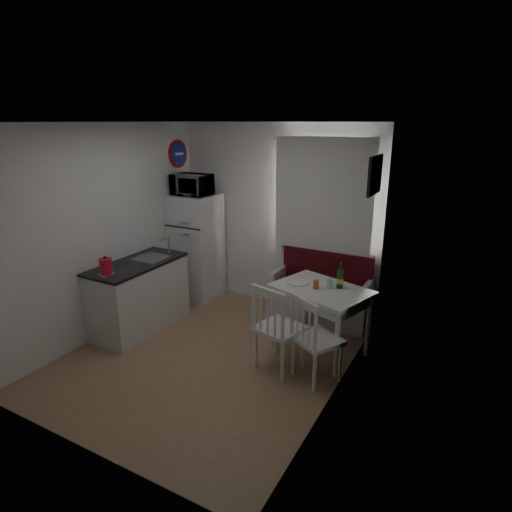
# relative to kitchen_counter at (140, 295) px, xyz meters

# --- Properties ---
(floor) EXTENTS (3.00, 3.50, 0.02)m
(floor) POSITION_rel_kitchen_counter_xyz_m (1.20, -0.16, -0.46)
(floor) COLOR #92724D
(floor) RESTS_ON ground
(ceiling) EXTENTS (3.00, 3.50, 0.02)m
(ceiling) POSITION_rel_kitchen_counter_xyz_m (1.20, -0.16, 2.14)
(ceiling) COLOR white
(ceiling) RESTS_ON wall_back
(wall_back) EXTENTS (3.00, 0.02, 2.60)m
(wall_back) POSITION_rel_kitchen_counter_xyz_m (1.20, 1.59, 0.84)
(wall_back) COLOR white
(wall_back) RESTS_ON floor
(wall_front) EXTENTS (3.00, 0.02, 2.60)m
(wall_front) POSITION_rel_kitchen_counter_xyz_m (1.20, -1.91, 0.84)
(wall_front) COLOR white
(wall_front) RESTS_ON floor
(wall_left) EXTENTS (0.02, 3.50, 2.60)m
(wall_left) POSITION_rel_kitchen_counter_xyz_m (-0.30, -0.16, 0.84)
(wall_left) COLOR white
(wall_left) RESTS_ON floor
(wall_right) EXTENTS (0.02, 3.50, 2.60)m
(wall_right) POSITION_rel_kitchen_counter_xyz_m (2.70, -0.16, 0.84)
(wall_right) COLOR white
(wall_right) RESTS_ON floor
(window) EXTENTS (1.22, 0.06, 1.47)m
(window) POSITION_rel_kitchen_counter_xyz_m (1.90, 1.56, 1.17)
(window) COLOR silver
(window) RESTS_ON wall_back
(curtain) EXTENTS (1.35, 0.02, 1.50)m
(curtain) POSITION_rel_kitchen_counter_xyz_m (1.90, 1.49, 1.22)
(curtain) COLOR white
(curtain) RESTS_ON wall_back
(kitchen_counter) EXTENTS (0.62, 1.32, 1.16)m
(kitchen_counter) POSITION_rel_kitchen_counter_xyz_m (0.00, 0.00, 0.00)
(kitchen_counter) COLOR silver
(kitchen_counter) RESTS_ON floor
(wall_sign) EXTENTS (0.03, 0.40, 0.40)m
(wall_sign) POSITION_rel_kitchen_counter_xyz_m (-0.27, 1.29, 1.69)
(wall_sign) COLOR navy
(wall_sign) RESTS_ON wall_left
(picture_frame) EXTENTS (0.04, 0.52, 0.42)m
(picture_frame) POSITION_rel_kitchen_counter_xyz_m (2.67, 0.94, 1.59)
(picture_frame) COLOR black
(picture_frame) RESTS_ON wall_right
(bench) EXTENTS (1.31, 0.50, 0.94)m
(bench) POSITION_rel_kitchen_counter_xyz_m (2.00, 1.35, -0.14)
(bench) COLOR silver
(bench) RESTS_ON floor
(dining_table) EXTENTS (1.23, 1.02, 0.79)m
(dining_table) POSITION_rel_kitchen_counter_xyz_m (2.27, 0.55, 0.25)
(dining_table) COLOR silver
(dining_table) RESTS_ON floor
(chair_left) EXTENTS (0.56, 0.55, 0.53)m
(chair_left) POSITION_rel_kitchen_counter_xyz_m (2.02, -0.12, 0.16)
(chair_left) COLOR silver
(chair_left) RESTS_ON floor
(chair_right) EXTENTS (0.60, 0.61, 0.51)m
(chair_right) POSITION_rel_kitchen_counter_xyz_m (2.45, -0.11, 0.13)
(chair_right) COLOR silver
(chair_right) RESTS_ON floor
(fridge) EXTENTS (0.63, 0.63, 1.58)m
(fridge) POSITION_rel_kitchen_counter_xyz_m (0.02, 1.24, 0.34)
(fridge) COLOR white
(fridge) RESTS_ON floor
(microwave) EXTENTS (0.54, 0.37, 0.30)m
(microwave) POSITION_rel_kitchen_counter_xyz_m (0.02, 1.19, 1.28)
(microwave) COLOR white
(microwave) RESTS_ON fridge
(kettle) EXTENTS (0.17, 0.17, 0.23)m
(kettle) POSITION_rel_kitchen_counter_xyz_m (0.05, -0.54, 0.56)
(kettle) COLOR red
(kettle) RESTS_ON kitchen_counter
(wine_bottle) EXTENTS (0.08, 0.08, 0.30)m
(wine_bottle) POSITION_rel_kitchen_counter_xyz_m (2.45, 0.65, 0.49)
(wine_bottle) COLOR #16451C
(wine_bottle) RESTS_ON dining_table
(drinking_glass_orange) EXTENTS (0.06, 0.06, 0.10)m
(drinking_glass_orange) POSITION_rel_kitchen_counter_xyz_m (2.22, 0.50, 0.39)
(drinking_glass_orange) COLOR #CA5D21
(drinking_glass_orange) RESTS_ON dining_table
(drinking_glass_blue) EXTENTS (0.06, 0.06, 0.10)m
(drinking_glass_blue) POSITION_rel_kitchen_counter_xyz_m (2.35, 0.60, 0.39)
(drinking_glass_blue) COLOR #8CDBEE
(drinking_glass_blue) RESTS_ON dining_table
(plate) EXTENTS (0.26, 0.26, 0.02)m
(plate) POSITION_rel_kitchen_counter_xyz_m (1.97, 0.57, 0.34)
(plate) COLOR white
(plate) RESTS_ON dining_table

